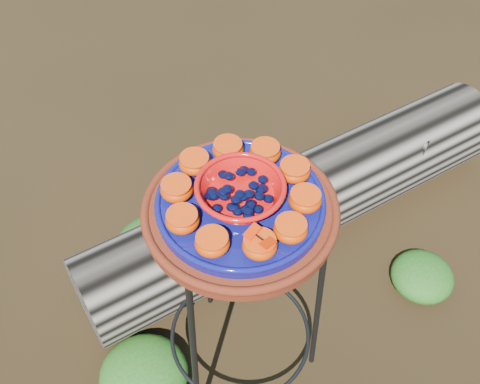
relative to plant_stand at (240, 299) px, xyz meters
name	(u,v)px	position (x,y,z in m)	size (l,w,h in m)	color
ground	(240,357)	(0.00, 0.00, -0.35)	(60.00, 60.00, 0.00)	black
plant_stand	(240,299)	(0.00, 0.00, 0.00)	(0.44, 0.44, 0.70)	black
terracotta_saucer	(240,213)	(0.00, 0.00, 0.37)	(0.42, 0.42, 0.03)	#602D11
cobalt_plate	(240,204)	(0.00, 0.00, 0.40)	(0.36, 0.36, 0.02)	#020D54
red_bowl	(240,193)	(0.00, 0.00, 0.43)	(0.18, 0.18, 0.05)	red
glass_gems	(240,181)	(0.00, 0.00, 0.47)	(0.14, 0.14, 0.02)	black
orange_half_0	(260,246)	(-0.03, -0.13, 0.43)	(0.07, 0.07, 0.04)	red
orange_half_1	(291,229)	(0.05, -0.13, 0.43)	(0.07, 0.07, 0.04)	red
orange_half_2	(305,200)	(0.11, -0.07, 0.43)	(0.07, 0.07, 0.04)	red
orange_half_3	(294,171)	(0.14, 0.01, 0.43)	(0.07, 0.07, 0.04)	red
orange_half_4	(265,152)	(0.11, 0.09, 0.43)	(0.07, 0.07, 0.04)	red
orange_half_5	(228,150)	(0.04, 0.13, 0.43)	(0.07, 0.07, 0.04)	red
orange_half_6	(195,163)	(-0.05, 0.13, 0.43)	(0.07, 0.07, 0.04)	red
orange_half_7	(177,190)	(-0.11, 0.07, 0.43)	(0.07, 0.07, 0.04)	red
orange_half_8	(182,220)	(-0.14, -0.01, 0.43)	(0.07, 0.07, 0.04)	red
orange_half_9	(212,243)	(-0.11, -0.09, 0.43)	(0.07, 0.07, 0.04)	red
butterfly	(260,238)	(-0.03, -0.13, 0.45)	(0.07, 0.05, 0.01)	red
driftwood_log	(299,200)	(0.41, 0.36, -0.20)	(1.58, 0.42, 0.30)	black
foliage_left	(144,375)	(-0.29, 0.05, -0.28)	(0.26, 0.26, 0.13)	#144A13
foliage_right	(423,276)	(0.66, -0.04, -0.30)	(0.21, 0.21, 0.10)	#144A13
foliage_back	(159,250)	(-0.09, 0.44, -0.27)	(0.31, 0.31, 0.16)	#144A13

